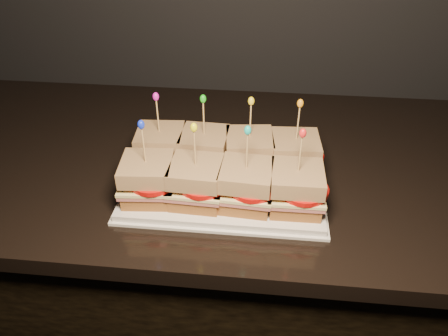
# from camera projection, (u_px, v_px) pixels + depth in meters

# --- Properties ---
(cabinet) EXTENTS (2.29, 0.65, 0.84)m
(cabinet) POSITION_uv_depth(u_px,v_px,m) (134.00, 282.00, 1.25)
(cabinet) COLOR black
(cabinet) RESTS_ON ground
(granite_slab) EXTENTS (2.33, 0.69, 0.03)m
(granite_slab) POSITION_uv_depth(u_px,v_px,m) (111.00, 155.00, 1.00)
(granite_slab) COLOR black
(granite_slab) RESTS_ON cabinet
(platter) EXTENTS (0.38, 0.23, 0.02)m
(platter) POSITION_uv_depth(u_px,v_px,m) (224.00, 187.00, 0.86)
(platter) COLOR white
(platter) RESTS_ON granite_slab
(platter_rim) EXTENTS (0.39, 0.25, 0.01)m
(platter_rim) POSITION_uv_depth(u_px,v_px,m) (224.00, 190.00, 0.86)
(platter_rim) COLOR white
(platter_rim) RESTS_ON granite_slab
(sandwich_0_bread_bot) EXTENTS (0.10, 0.10, 0.02)m
(sandwich_0_bread_bot) POSITION_uv_depth(u_px,v_px,m) (162.00, 159.00, 0.90)
(sandwich_0_bread_bot) COLOR #603216
(sandwich_0_bread_bot) RESTS_ON platter
(sandwich_0_ham) EXTENTS (0.10, 0.10, 0.01)m
(sandwich_0_ham) POSITION_uv_depth(u_px,v_px,m) (161.00, 152.00, 0.89)
(sandwich_0_ham) COLOR #B15A5B
(sandwich_0_ham) RESTS_ON sandwich_0_bread_bot
(sandwich_0_cheese) EXTENTS (0.11, 0.10, 0.01)m
(sandwich_0_cheese) POSITION_uv_depth(u_px,v_px,m) (161.00, 149.00, 0.88)
(sandwich_0_cheese) COLOR #EEE496
(sandwich_0_cheese) RESTS_ON sandwich_0_ham
(sandwich_0_tomato) EXTENTS (0.09, 0.09, 0.01)m
(sandwich_0_tomato) POSITION_uv_depth(u_px,v_px,m) (166.00, 148.00, 0.87)
(sandwich_0_tomato) COLOR red
(sandwich_0_tomato) RESTS_ON sandwich_0_cheese
(sandwich_0_bread_top) EXTENTS (0.10, 0.10, 0.03)m
(sandwich_0_bread_top) POSITION_uv_depth(u_px,v_px,m) (160.00, 138.00, 0.87)
(sandwich_0_bread_top) COLOR #55290D
(sandwich_0_bread_top) RESTS_ON sandwich_0_tomato
(sandwich_0_pick) EXTENTS (0.00, 0.00, 0.09)m
(sandwich_0_pick) POSITION_uv_depth(u_px,v_px,m) (158.00, 118.00, 0.84)
(sandwich_0_pick) COLOR tan
(sandwich_0_pick) RESTS_ON sandwich_0_bread_top
(sandwich_0_frill) EXTENTS (0.01, 0.01, 0.02)m
(sandwich_0_frill) POSITION_uv_depth(u_px,v_px,m) (156.00, 97.00, 0.82)
(sandwich_0_frill) COLOR #D516B5
(sandwich_0_frill) RESTS_ON sandwich_0_pick
(sandwich_1_bread_bot) EXTENTS (0.09, 0.09, 0.02)m
(sandwich_1_bread_bot) POSITION_uv_depth(u_px,v_px,m) (205.00, 162.00, 0.89)
(sandwich_1_bread_bot) COLOR #603216
(sandwich_1_bread_bot) RESTS_ON platter
(sandwich_1_ham) EXTENTS (0.10, 0.10, 0.01)m
(sandwich_1_ham) POSITION_uv_depth(u_px,v_px,m) (205.00, 155.00, 0.88)
(sandwich_1_ham) COLOR #B15A5B
(sandwich_1_ham) RESTS_ON sandwich_1_bread_bot
(sandwich_1_cheese) EXTENTS (0.10, 0.10, 0.01)m
(sandwich_1_cheese) POSITION_uv_depth(u_px,v_px,m) (205.00, 152.00, 0.88)
(sandwich_1_cheese) COLOR #EEE496
(sandwich_1_cheese) RESTS_ON sandwich_1_ham
(sandwich_1_tomato) EXTENTS (0.09, 0.09, 0.01)m
(sandwich_1_tomato) POSITION_uv_depth(u_px,v_px,m) (210.00, 151.00, 0.87)
(sandwich_1_tomato) COLOR red
(sandwich_1_tomato) RESTS_ON sandwich_1_cheese
(sandwich_1_bread_top) EXTENTS (0.09, 0.09, 0.03)m
(sandwich_1_bread_top) POSITION_uv_depth(u_px,v_px,m) (204.00, 140.00, 0.86)
(sandwich_1_bread_top) COLOR #55290D
(sandwich_1_bread_top) RESTS_ON sandwich_1_tomato
(sandwich_1_pick) EXTENTS (0.00, 0.00, 0.09)m
(sandwich_1_pick) POSITION_uv_depth(u_px,v_px,m) (204.00, 120.00, 0.84)
(sandwich_1_pick) COLOR tan
(sandwich_1_pick) RESTS_ON sandwich_1_bread_top
(sandwich_1_frill) EXTENTS (0.01, 0.01, 0.02)m
(sandwich_1_frill) POSITION_uv_depth(u_px,v_px,m) (203.00, 99.00, 0.81)
(sandwich_1_frill) COLOR #1AAD19
(sandwich_1_frill) RESTS_ON sandwich_1_pick
(sandwich_2_bread_bot) EXTENTS (0.10, 0.10, 0.02)m
(sandwich_2_bread_bot) POSITION_uv_depth(u_px,v_px,m) (249.00, 164.00, 0.88)
(sandwich_2_bread_bot) COLOR #603216
(sandwich_2_bread_bot) RESTS_ON platter
(sandwich_2_ham) EXTENTS (0.11, 0.10, 0.01)m
(sandwich_2_ham) POSITION_uv_depth(u_px,v_px,m) (249.00, 157.00, 0.87)
(sandwich_2_ham) COLOR #B15A5B
(sandwich_2_ham) RESTS_ON sandwich_2_bread_bot
(sandwich_2_cheese) EXTENTS (0.11, 0.11, 0.01)m
(sandwich_2_cheese) POSITION_uv_depth(u_px,v_px,m) (249.00, 155.00, 0.87)
(sandwich_2_cheese) COLOR #EEE496
(sandwich_2_cheese) RESTS_ON sandwich_2_ham
(sandwich_2_tomato) EXTENTS (0.09, 0.09, 0.01)m
(sandwich_2_tomato) POSITION_uv_depth(u_px,v_px,m) (255.00, 153.00, 0.86)
(sandwich_2_tomato) COLOR red
(sandwich_2_tomato) RESTS_ON sandwich_2_cheese
(sandwich_2_bread_top) EXTENTS (0.10, 0.10, 0.03)m
(sandwich_2_bread_top) POSITION_uv_depth(u_px,v_px,m) (250.00, 143.00, 0.85)
(sandwich_2_bread_top) COLOR #55290D
(sandwich_2_bread_top) RESTS_ON sandwich_2_tomato
(sandwich_2_pick) EXTENTS (0.00, 0.00, 0.09)m
(sandwich_2_pick) POSITION_uv_depth(u_px,v_px,m) (250.00, 122.00, 0.83)
(sandwich_2_pick) COLOR tan
(sandwich_2_pick) RESTS_ON sandwich_2_bread_top
(sandwich_2_frill) EXTENTS (0.01, 0.01, 0.02)m
(sandwich_2_frill) POSITION_uv_depth(u_px,v_px,m) (251.00, 101.00, 0.80)
(sandwich_2_frill) COLOR yellow
(sandwich_2_frill) RESTS_ON sandwich_2_pick
(sandwich_3_bread_bot) EXTENTS (0.09, 0.09, 0.02)m
(sandwich_3_bread_bot) POSITION_uv_depth(u_px,v_px,m) (293.00, 167.00, 0.88)
(sandwich_3_bread_bot) COLOR #603216
(sandwich_3_bread_bot) RESTS_ON platter
(sandwich_3_ham) EXTENTS (0.10, 0.10, 0.01)m
(sandwich_3_ham) POSITION_uv_depth(u_px,v_px,m) (294.00, 160.00, 0.87)
(sandwich_3_ham) COLOR #B15A5B
(sandwich_3_ham) RESTS_ON sandwich_3_bread_bot
(sandwich_3_cheese) EXTENTS (0.11, 0.10, 0.01)m
(sandwich_3_cheese) POSITION_uv_depth(u_px,v_px,m) (294.00, 157.00, 0.86)
(sandwich_3_cheese) COLOR #EEE496
(sandwich_3_cheese) RESTS_ON sandwich_3_ham
(sandwich_3_tomato) EXTENTS (0.09, 0.09, 0.01)m
(sandwich_3_tomato) POSITION_uv_depth(u_px,v_px,m) (301.00, 156.00, 0.85)
(sandwich_3_tomato) COLOR red
(sandwich_3_tomato) RESTS_ON sandwich_3_cheese
(sandwich_3_bread_top) EXTENTS (0.10, 0.10, 0.03)m
(sandwich_3_bread_top) POSITION_uv_depth(u_px,v_px,m) (296.00, 145.00, 0.85)
(sandwich_3_bread_top) COLOR #55290D
(sandwich_3_bread_top) RESTS_ON sandwich_3_tomato
(sandwich_3_pick) EXTENTS (0.00, 0.00, 0.09)m
(sandwich_3_pick) POSITION_uv_depth(u_px,v_px,m) (298.00, 125.00, 0.82)
(sandwich_3_pick) COLOR tan
(sandwich_3_pick) RESTS_ON sandwich_3_bread_top
(sandwich_3_frill) EXTENTS (0.01, 0.01, 0.02)m
(sandwich_3_frill) POSITION_uv_depth(u_px,v_px,m) (300.00, 103.00, 0.79)
(sandwich_3_frill) COLOR orange
(sandwich_3_frill) RESTS_ON sandwich_3_pick
(sandwich_4_bread_bot) EXTENTS (0.10, 0.10, 0.02)m
(sandwich_4_bread_bot) POSITION_uv_depth(u_px,v_px,m) (149.00, 191.00, 0.81)
(sandwich_4_bread_bot) COLOR #603216
(sandwich_4_bread_bot) RESTS_ON platter
(sandwich_4_ham) EXTENTS (0.11, 0.10, 0.01)m
(sandwich_4_ham) POSITION_uv_depth(u_px,v_px,m) (148.00, 184.00, 0.80)
(sandwich_4_ham) COLOR #B15A5B
(sandwich_4_ham) RESTS_ON sandwich_4_bread_bot
(sandwich_4_cheese) EXTENTS (0.11, 0.10, 0.01)m
(sandwich_4_cheese) POSITION_uv_depth(u_px,v_px,m) (148.00, 181.00, 0.80)
(sandwich_4_cheese) COLOR #EEE496
(sandwich_4_cheese) RESTS_ON sandwich_4_ham
(sandwich_4_tomato) EXTENTS (0.09, 0.09, 0.01)m
(sandwich_4_tomato) POSITION_uv_depth(u_px,v_px,m) (153.00, 180.00, 0.79)
(sandwich_4_tomato) COLOR red
(sandwich_4_tomato) RESTS_ON sandwich_4_cheese
(sandwich_4_bread_top) EXTENTS (0.10, 0.10, 0.03)m
(sandwich_4_bread_top) POSITION_uv_depth(u_px,v_px,m) (147.00, 169.00, 0.78)
(sandwich_4_bread_top) COLOR #55290D
(sandwich_4_bread_top) RESTS_ON sandwich_4_tomato
(sandwich_4_pick) EXTENTS (0.00, 0.00, 0.09)m
(sandwich_4_pick) POSITION_uv_depth(u_px,v_px,m) (144.00, 147.00, 0.76)
(sandwich_4_pick) COLOR tan
(sandwich_4_pick) RESTS_ON sandwich_4_bread_top
(sandwich_4_frill) EXTENTS (0.01, 0.01, 0.02)m
(sandwich_4_frill) POSITION_uv_depth(u_px,v_px,m) (141.00, 125.00, 0.73)
(sandwich_4_frill) COLOR #142BD1
(sandwich_4_frill) RESTS_ON sandwich_4_pick
(sandwich_5_bread_bot) EXTENTS (0.09, 0.09, 0.02)m
(sandwich_5_bread_bot) POSITION_uv_depth(u_px,v_px,m) (197.00, 194.00, 0.80)
(sandwich_5_bread_bot) COLOR #603216
(sandwich_5_bread_bot) RESTS_ON platter
(sandwich_5_ham) EXTENTS (0.10, 0.10, 0.01)m
(sandwich_5_ham) POSITION_uv_depth(u_px,v_px,m) (197.00, 187.00, 0.79)
(sandwich_5_ham) COLOR #B15A5B
(sandwich_5_ham) RESTS_ON sandwich_5_bread_bot
(sandwich_5_cheese) EXTENTS (0.10, 0.10, 0.01)m
(sandwich_5_cheese) POSITION_uv_depth(u_px,v_px,m) (196.00, 184.00, 0.79)
(sandwich_5_cheese) COLOR #EEE496
(sandwich_5_cheese) RESTS_ON sandwich_5_ham
(sandwich_5_tomato) EXTENTS (0.09, 0.09, 0.01)m
(sandwich_5_tomato) POSITION_uv_depth(u_px,v_px,m) (202.00, 183.00, 0.78)
(sandwich_5_tomato) COLOR red
(sandwich_5_tomato) RESTS_ON sandwich_5_cheese
(sandwich_5_bread_top) EXTENTS (0.09, 0.09, 0.03)m
(sandwich_5_bread_top) POSITION_uv_depth(u_px,v_px,m) (196.00, 172.00, 0.77)
(sandwich_5_bread_top) COLOR #55290D
(sandwich_5_bread_top) RESTS_ON sandwich_5_tomato
(sandwich_5_pick) EXTENTS (0.00, 0.00, 0.09)m
(sandwich_5_pick) POSITION_uv_depth(u_px,v_px,m) (195.00, 150.00, 0.75)
(sandwich_5_pick) COLOR tan
(sandwich_5_pick) RESTS_ON sandwich_5_bread_top
(sandwich_5_frill) EXTENTS (0.01, 0.01, 0.02)m
(sandwich_5_frill) POSITION_uv_depth(u_px,v_px,m) (194.00, 127.00, 0.72)
(sandwich_5_frill) COLOR yellow
(sandwich_5_frill) RESTS_ON sandwich_5_pick
(sandwich_6_bread_bot) EXTENTS (0.09, 0.09, 0.02)m
(sandwich_6_bread_bot) POSITION_uv_depth(u_px,v_px,m) (245.00, 197.00, 0.80)
(sandwich_6_bread_bot) COLOR #603216
(sandwich_6_bread_bot) RESTS_ON platter
(sandwich_6_ham) EXTENTS (0.10, 0.10, 0.01)m
(sandwich_6_ham) POSITION_uv_depth(u_px,v_px,m) (246.00, 190.00, 0.79)
(sandwich_6_ham) COLOR #B15A5B
(sandwich_6_ham) RESTS_ON sandwich_6_bread_bot
(sandwich_6_cheese) EXTENTS (0.11, 0.10, 0.01)m
(sandwich_6_cheese) POSITION_uv_depth(u_px,v_px,m) (246.00, 187.00, 0.78)
(sandwich_6_cheese) COLOR #EEE496
(sandwich_6_cheese) RESTS_ON sandwich_6_ham
(sandwich_6_tomato) EXTENTS (0.09, 0.09, 0.01)m
(sandwich_6_tomato) POSITION_uv_depth(u_px,v_px,m) (252.00, 186.00, 0.77)
(sandwich_6_tomato) COLOR red
(sandwich_6_tomato) RESTS_ON sandwich_6_cheese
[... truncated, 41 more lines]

